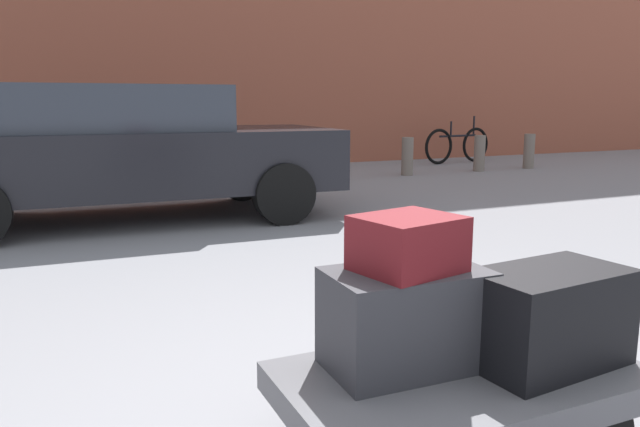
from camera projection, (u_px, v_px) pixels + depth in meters
luggage_cart at (460, 389)px, 2.12m from camera, size 1.25×0.71×0.34m
duffel_bag_charcoal_stacked_top at (406, 319)px, 2.11m from camera, size 0.55×0.35×0.35m
duffel_bag_black_center at (548, 317)px, 2.13m from camera, size 0.59×0.37×0.34m
duffel_bag_maroon_topmost_pile at (408, 243)px, 2.06m from camera, size 0.38×0.35×0.19m
parked_car at (124, 149)px, 6.42m from camera, size 4.35×2.02×1.42m
bicycle_leaning at (458, 145)px, 12.57m from camera, size 1.75×0.30×0.96m
bollard_kerb_near at (325, 160)px, 9.82m from camera, size 0.20×0.20×0.65m
bollard_kerb_mid at (407, 156)px, 10.45m from camera, size 0.20×0.20×0.65m
bollard_kerb_far at (479, 153)px, 11.07m from camera, size 0.20×0.20×0.65m
bollard_corner at (529, 151)px, 11.54m from camera, size 0.20×0.20×0.65m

